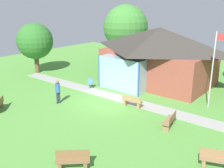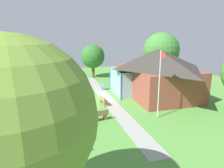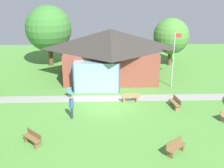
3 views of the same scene
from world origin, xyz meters
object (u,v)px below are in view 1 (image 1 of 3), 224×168
Objects in this scene: patio_chair_west at (90,84)px; tree_behind_pavilion_left at (126,27)px; bench_mid_right at (170,121)px; flagpole at (213,67)px; bench_front_right at (73,161)px; bench_rear_near_path at (132,102)px; visitor_strolling_lawn at (58,90)px; bench_lawn_far_right at (217,160)px; pavilion at (157,55)px; tree_west_hedge at (35,41)px.

tree_behind_pavilion_left is (-3.23, 9.45, 3.89)m from patio_chair_west.
patio_chair_west is (-8.65, 2.32, 0.01)m from bench_mid_right.
bench_front_right is (-2.15, -10.83, -2.51)m from flagpole.
bench_rear_near_path is 5.40m from visitor_strolling_lawn.
bench_front_right is 0.20× the size of tree_behind_pavilion_left.
patio_chair_west is at bearing 12.48° from visitor_strolling_lawn.
visitor_strolling_lawn is at bearing 90.58° from bench_mid_right.
patio_chair_west is at bearing -41.36° from bench_lawn_far_right.
bench_front_right is at bearing -80.14° from bench_rear_near_path.
patio_chair_west is at bearing -166.51° from flagpole.
flagpole is 6.10× the size of patio_chair_west.
patio_chair_west is (-5.16, 1.12, 0.01)m from bench_rear_near_path.
bench_mid_right is at bearing -98.68° from flagpole.
pavilion is 6.38m from flagpole.
pavilion is 11.60× the size of patio_chair_west.
bench_mid_right is 8.24m from visitor_strolling_lawn.
bench_mid_right is 0.23× the size of tree_behind_pavilion_left.
bench_rear_near_path is at bearing -51.56° from tree_behind_pavilion_left.
bench_lawn_far_right is 0.30× the size of tree_west_hedge.
pavilion is 1.94× the size of tree_west_hedge.
bench_front_right is 17.81m from tree_west_hedge.
patio_chair_west reaches higher than bench_rear_near_path.
pavilion is 7.13× the size of bench_front_right.
pavilion is 6.50m from patio_chair_west.
visitor_strolling_lawn reaches higher than bench_mid_right.
tree_west_hedge is at bearing 168.30° from bench_rear_near_path.
patio_chair_west is 4.03m from visitor_strolling_lawn.
bench_mid_right is (-3.43, 2.25, 0.00)m from bench_lawn_far_right.
pavilion reaches higher than bench_mid_right.
bench_lawn_far_right is at bearing 176.54° from bench_front_right.
bench_mid_right is at bearing -146.01° from bench_front_right.
bench_front_right is (3.61, -13.55, -2.20)m from pavilion.
bench_lawn_far_right is (4.88, 4.03, 0.00)m from bench_front_right.
bench_lawn_far_right is 1.00× the size of bench_mid_right.
bench_rear_near_path is at bearing -117.73° from bench_front_right.
flagpole is 7.75m from bench_lawn_far_right.
bench_front_right is 6.44m from bench_mid_right.
flagpole is at bearing 6.30° from tree_west_hedge.
visitor_strolling_lawn is (0.59, -3.94, 0.61)m from patio_chair_west.
tree_behind_pavilion_left is at bearing 123.08° from bench_rear_near_path.
pavilion is at bearing 99.18° from bench_rear_near_path.
patio_chair_west is 0.17× the size of tree_west_hedge.
visitor_strolling_lawn reaches higher than patio_chair_west.
tree_west_hedge reaches higher than bench_front_right.
flagpole is at bearing -50.85° from visitor_strolling_lawn.
bench_rear_near_path is at bearing -75.46° from pavilion.
bench_lawn_far_right is at bearing -89.21° from visitor_strolling_lawn.
bench_lawn_far_right and bench_rear_near_path have the same top height.
tree_behind_pavilion_left is at bearing -63.12° from bench_lawn_far_right.
flagpole reaches higher than tree_west_hedge.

